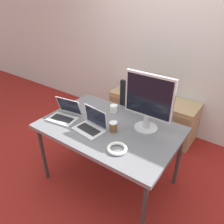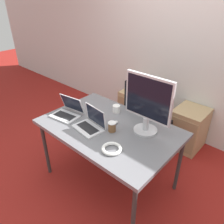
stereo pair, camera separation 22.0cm
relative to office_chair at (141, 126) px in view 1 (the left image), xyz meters
The scene contains 14 objects.
ground_plane 0.81m from the office_chair, 91.30° to the right, with size 14.00×14.00×0.00m, color maroon.
wall_back 1.19m from the office_chair, 91.17° to the left, with size 10.00×0.05×2.60m.
desk 0.77m from the office_chair, 91.30° to the right, with size 1.41×0.93×0.77m.
office_chair is the anchor object (origin of this frame).
cabinet_left 0.77m from the office_chair, 136.59° to the left, with size 0.41×0.46×0.59m.
cabinet_right 0.65m from the office_chair, 54.91° to the left, with size 0.41×0.46×0.59m.
water_bottle 0.83m from the office_chair, 136.47° to the left, with size 0.07×0.07×0.27m.
laptop_left 0.96m from the office_chair, 99.00° to the right, with size 0.32×0.26×0.22m.
laptop_right 1.08m from the office_chair, 120.82° to the right, with size 0.33×0.30×0.21m.
monitor 0.91m from the office_chair, 59.44° to the right, with size 0.49×0.24×0.58m.
mouse 0.73m from the office_chair, 89.69° to the right, with size 0.04×0.06×0.03m.
coffee_cup_white 0.62m from the office_chair, 109.28° to the right, with size 0.09×0.09×0.09m.
coffee_cup_brown 0.86m from the office_chair, 85.22° to the right, with size 0.08×0.08×0.10m.
cable_coil 1.07m from the office_chair, 75.06° to the right, with size 0.18×0.18×0.03m.
Camera 1 is at (1.11, -1.51, 2.02)m, focal length 35.00 mm.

